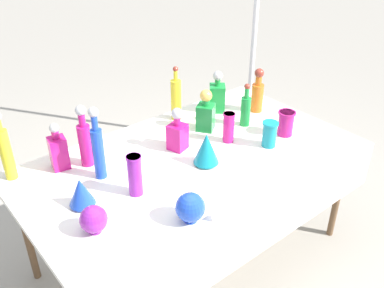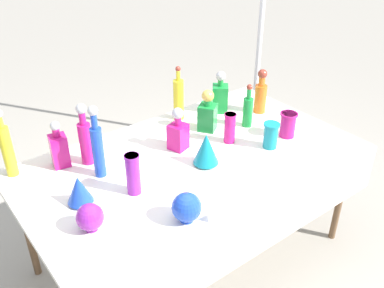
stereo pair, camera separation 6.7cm
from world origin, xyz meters
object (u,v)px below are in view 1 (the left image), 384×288
tall_bottle_2 (258,93)px  round_bowl_1 (94,219)px  slender_vase_2 (286,122)px  square_decanter_3 (58,150)px  slender_vase_0 (135,174)px  square_decanter_2 (177,133)px  fluted_vase_1 (206,149)px  square_decanter_0 (217,95)px  round_bowl_0 (190,207)px  slender_vase_1 (270,133)px  tall_bottle_0 (85,140)px  tall_bottle_1 (176,98)px  fluted_vase_0 (81,192)px  tall_bottle_5 (246,109)px  tall_bottle_4 (5,151)px  canopy_pole (254,32)px  slender_vase_3 (229,127)px  square_decanter_1 (206,113)px  tall_bottle_3 (98,148)px

tall_bottle_2 → round_bowl_1: tall_bottle_2 is taller
slender_vase_2 → tall_bottle_2: bearing=72.7°
square_decanter_3 → slender_vase_0: square_decanter_3 is taller
square_decanter_2 → fluted_vase_1: bearing=-84.4°
tall_bottle_2 → round_bowl_1: 1.53m
square_decanter_0 → square_decanter_3: square_decanter_0 is taller
round_bowl_0 → round_bowl_1: (-0.38, 0.22, -0.01)m
slender_vase_1 → slender_vase_2: size_ratio=1.00×
tall_bottle_0 → square_decanter_0: size_ratio=1.25×
tall_bottle_1 → slender_vase_1: (0.21, -0.64, -0.06)m
fluted_vase_0 → round_bowl_1: fluted_vase_0 is taller
tall_bottle_5 → fluted_vase_0: size_ratio=1.88×
tall_bottle_2 → round_bowl_0: bearing=-151.0°
square_decanter_2 → slender_vase_2: square_decanter_2 is taller
tall_bottle_4 → canopy_pole: (2.19, 0.31, 0.15)m
slender_vase_1 → slender_vase_3: slender_vase_3 is taller
slender_vase_2 → tall_bottle_0: bearing=156.7°
slender_vase_2 → square_decanter_1: bearing=132.6°
tall_bottle_4 → slender_vase_0: bearing=-50.9°
slender_vase_1 → slender_vase_2: bearing=8.7°
slender_vase_3 → tall_bottle_0: bearing=158.1°
tall_bottle_3 → round_bowl_0: 0.61m
tall_bottle_0 → square_decanter_1: bearing=-8.2°
fluted_vase_0 → fluted_vase_1: 0.72m
tall_bottle_2 → canopy_pole: bearing=45.9°
tall_bottle_0 → tall_bottle_3: 0.16m
tall_bottle_2 → slender_vase_3: (-0.44, -0.18, -0.03)m
fluted_vase_1 → round_bowl_1: fluted_vase_1 is taller
square_decanter_2 → fluted_vase_0: bearing=-169.4°
slender_vase_0 → fluted_vase_1: 0.46m
tall_bottle_1 → tall_bottle_5: bearing=-50.6°
fluted_vase_0 → round_bowl_0: fluted_vase_0 is taller
fluted_vase_1 → tall_bottle_2: bearing=21.7°
tall_bottle_4 → slender_vase_1: bearing=-26.3°
tall_bottle_4 → square_decanter_0: bearing=-4.1°
square_decanter_2 → fluted_vase_1: (0.02, -0.23, -0.01)m
square_decanter_0 → square_decanter_1: bearing=-147.1°
slender_vase_1 → round_bowl_0: (-0.80, -0.23, -0.01)m
tall_bottle_5 → slender_vase_1: 0.30m
round_bowl_1 → square_decanter_0: bearing=24.1°
slender_vase_2 → round_bowl_0: (-0.98, -0.26, -0.01)m
tall_bottle_4 → canopy_pole: 2.21m
tall_bottle_2 → slender_vase_0: size_ratio=1.39×
fluted_vase_0 → canopy_pole: (2.00, 0.77, 0.24)m
tall_bottle_0 → fluted_vase_1: 0.67m
tall_bottle_0 → square_decanter_3: (-0.13, 0.07, -0.05)m
tall_bottle_1 → square_decanter_3: 0.87m
tall_bottle_2 → square_decanter_0: (-0.21, 0.18, -0.02)m
square_decanter_2 → round_bowl_0: bearing=-122.5°
tall_bottle_4 → square_decanter_2: bearing=-20.6°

